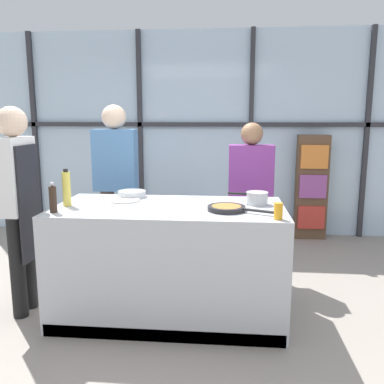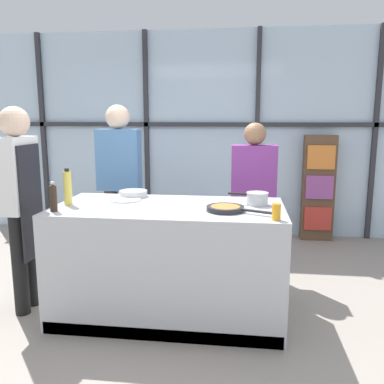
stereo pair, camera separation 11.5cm
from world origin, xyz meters
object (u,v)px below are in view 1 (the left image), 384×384
Objects in this scene: white_plate at (124,200)px; mixing_bowl at (132,194)px; spectator_center_left at (250,192)px; pepper_grinder at (53,199)px; spectator_far_left at (116,178)px; saucepan at (257,198)px; juice_glass_near at (278,211)px; frying_pan at (227,208)px; oil_bottle at (67,188)px; chef at (18,196)px.

mixing_bowl reaches higher than white_plate.
spectator_center_left is 1.36m from white_plate.
white_plate is at bearing 47.36° from pepper_grinder.
spectator_far_left is 7.04× the size of mixing_bowl.
spectator_far_left is 1.63m from saucepan.
pepper_grinder is at bearing 38.87° from spectator_center_left.
frying_pan is at bearing 146.92° from juice_glass_near.
spectator_center_left is at bearing 77.75° from frying_pan.
mixing_bowl is at bearing 168.89° from saucepan.
saucepan is at bearing 6.89° from oil_bottle.
chef is 6.59× the size of white_plate.
frying_pan is 1.30m from oil_bottle.
juice_glass_near is (0.13, -1.30, 0.10)m from spectator_center_left.
mixing_bowl is at bearing 55.14° from pepper_grinder.
spectator_far_left reaches higher than juice_glass_near.
spectator_center_left reaches higher than oil_bottle.
spectator_far_left is 1.58m from frying_pan.
spectator_far_left is at bearing 137.64° from frying_pan.
spectator_center_left is 6.83× the size of pepper_grinder.
chef is 0.94m from mixing_bowl.
frying_pan is at bearing 88.33° from chef.
mixing_bowl is at bearing 42.54° from oil_bottle.
spectator_far_left is at bearing -0.00° from spectator_center_left.
frying_pan is 0.93m from white_plate.
saucepan is (1.41, -0.81, -0.02)m from spectator_far_left.
spectator_far_left is at bearing 139.61° from juice_glass_near.
saucepan is at bearing 150.01° from spectator_far_left.
frying_pan is 1.89× the size of white_plate.
chef is 7.42× the size of pepper_grinder.
oil_bottle is (-0.41, -0.22, 0.13)m from white_plate.
mixing_bowl is (-1.10, 0.22, -0.03)m from saucepan.
juice_glass_near is (1.53, -1.30, -0.02)m from spectator_far_left.
mixing_bowl reaches higher than frying_pan.
white_plate is 1.13× the size of pepper_grinder.
spectator_far_left is 5.33× the size of saucepan.
chef is at bearing -163.71° from white_plate.
spectator_far_left reaches higher than mixing_bowl.
oil_bottle is (0.40, 0.02, 0.07)m from chef.
frying_pan is 0.43m from juice_glass_near.
spectator_far_left is 5.86× the size of oil_bottle.
saucepan is at bearing 46.62° from frying_pan.
chef is 0.98× the size of spectator_far_left.
mixing_bowl is 0.83× the size of oil_bottle.
saucepan reaches higher than mixing_bowl.
white_plate is at bearing 157.16° from juice_glass_near.
saucepan is (1.94, 0.20, -0.02)m from chef.
oil_bottle is (-0.44, -0.40, 0.11)m from mixing_bowl.
oil_bottle is 2.56× the size of juice_glass_near.
chef is 1.15m from spectator_far_left.
chef is 2.07m from juice_glass_near.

